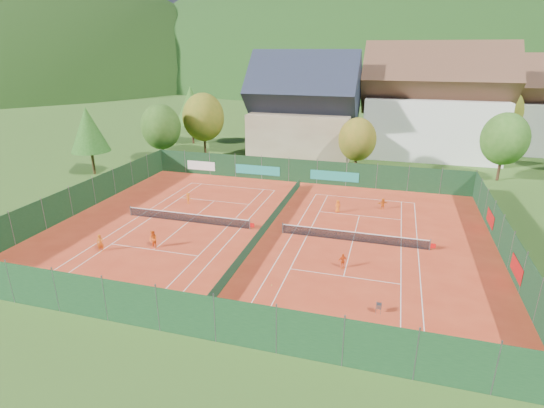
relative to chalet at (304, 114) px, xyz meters
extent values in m
plane|color=#2D5219|center=(3.00, -30.00, -6.64)|extent=(600.00, 600.00, 0.00)
cube|color=#BB351B|center=(3.00, -30.00, -6.62)|extent=(40.00, 32.00, 0.01)
cube|color=white|center=(-5.00, -18.12, -6.61)|extent=(10.97, 0.06, 0.00)
cube|color=white|center=(-5.00, -41.88, -6.61)|extent=(10.97, 0.06, 0.00)
cube|color=white|center=(-10.48, -30.00, -6.61)|extent=(0.06, 23.77, 0.00)
cube|color=white|center=(0.49, -30.00, -6.61)|extent=(0.06, 23.77, 0.00)
cube|color=white|center=(-9.12, -30.00, -6.61)|extent=(0.06, 23.77, 0.00)
cube|color=white|center=(-0.88, -30.00, -6.61)|extent=(0.06, 23.77, 0.00)
cube|color=white|center=(-5.00, -23.60, -6.61)|extent=(8.23, 0.06, 0.00)
cube|color=white|center=(-5.00, -36.40, -6.61)|extent=(8.23, 0.06, 0.00)
cube|color=white|center=(-5.00, -30.00, -6.61)|extent=(0.06, 12.80, 0.00)
cube|color=white|center=(11.00, -18.12, -6.61)|extent=(10.97, 0.06, 0.00)
cube|color=white|center=(11.00, -41.88, -6.61)|extent=(10.97, 0.06, 0.00)
cube|color=white|center=(5.51, -30.00, -6.61)|extent=(0.06, 23.77, 0.00)
cube|color=white|center=(16.48, -30.00, -6.61)|extent=(0.06, 23.77, 0.00)
cube|color=white|center=(6.88, -30.00, -6.61)|extent=(0.06, 23.77, 0.00)
cube|color=white|center=(15.12, -30.00, -6.61)|extent=(0.06, 23.77, 0.00)
cube|color=white|center=(11.00, -23.60, -6.61)|extent=(8.23, 0.06, 0.00)
cube|color=white|center=(11.00, -36.40, -6.61)|extent=(8.23, 0.06, 0.00)
cube|color=white|center=(11.00, -30.00, -6.61)|extent=(0.06, 12.80, 0.00)
cylinder|color=#59595B|center=(-11.40, -30.00, -6.11)|extent=(0.10, 0.10, 1.02)
cylinder|color=#59595B|center=(1.40, -30.00, -6.11)|extent=(0.10, 0.10, 1.02)
cube|color=black|center=(-5.00, -30.00, -6.16)|extent=(12.80, 0.02, 0.86)
cube|color=white|center=(-5.00, -30.00, -5.73)|extent=(12.80, 0.04, 0.06)
cube|color=red|center=(1.65, -30.00, -6.17)|extent=(0.40, 0.04, 0.40)
cylinder|color=#59595B|center=(4.60, -30.00, -6.11)|extent=(0.10, 0.10, 1.02)
cylinder|color=#59595B|center=(17.40, -30.00, -6.11)|extent=(0.10, 0.10, 1.02)
cube|color=black|center=(11.00, -30.00, -6.16)|extent=(12.80, 0.02, 0.86)
cube|color=white|center=(11.00, -30.00, -5.73)|extent=(12.80, 0.04, 0.06)
cube|color=red|center=(17.65, -30.00, -6.17)|extent=(0.40, 0.04, 0.40)
cube|color=#143923|center=(3.00, -30.00, -6.12)|extent=(0.03, 28.80, 1.00)
cube|color=#123319|center=(3.00, -14.00, -5.12)|extent=(40.00, 0.04, 3.00)
cube|color=teal|center=(-3.00, -14.06, -5.42)|extent=(6.00, 0.03, 1.20)
cube|color=teal|center=(7.00, -14.06, -5.42)|extent=(6.00, 0.03, 1.20)
cube|color=silver|center=(-11.00, -14.06, -5.42)|extent=(4.00, 0.03, 1.20)
cube|color=#153C1D|center=(3.00, -46.00, -5.12)|extent=(40.00, 0.04, 3.00)
cube|color=#123418|center=(-17.00, -30.00, -5.12)|extent=(0.04, 32.00, 3.00)
cube|color=#14371E|center=(23.00, -30.00, -5.12)|extent=(0.04, 32.00, 3.00)
cube|color=#B21414|center=(22.94, -34.00, -5.42)|extent=(0.03, 3.00, 1.20)
cube|color=#B21414|center=(22.94, -24.00, -5.42)|extent=(0.03, 3.00, 1.20)
cube|color=tan|center=(0.00, 0.00, -3.12)|extent=(15.00, 12.00, 7.00)
cube|color=#1E2333|center=(0.00, 0.00, 3.38)|extent=(16.20, 12.00, 12.00)
cube|color=silver|center=(19.00, 6.00, -2.12)|extent=(20.00, 11.00, 9.00)
cube|color=brown|center=(19.00, 6.00, 5.13)|extent=(21.60, 11.00, 11.00)
cube|color=silver|center=(33.00, 14.00, -2.62)|extent=(16.00, 10.00, 8.00)
cube|color=brown|center=(33.00, 14.00, 3.88)|extent=(17.28, 10.00, 10.00)
cylinder|color=#462D19|center=(-19.00, -10.00, -5.22)|extent=(0.36, 0.36, 2.80)
ellipsoid|color=#2A5217|center=(-19.00, -10.00, -1.22)|extent=(5.72, 5.72, 6.58)
cylinder|color=#492B1A|center=(-15.00, -4.00, -5.05)|extent=(0.36, 0.36, 3.15)
ellipsoid|color=olive|center=(-15.00, -4.00, -0.55)|extent=(6.44, 6.44, 7.40)
cylinder|color=#422617|center=(-21.00, 4.00, -4.87)|extent=(0.36, 0.36, 3.50)
cone|color=#295B1A|center=(-21.00, 4.00, 0.13)|extent=(5.60, 5.60, 6.50)
cylinder|color=#422C17|center=(9.00, -8.00, -5.40)|extent=(0.36, 0.36, 2.45)
ellipsoid|color=olive|center=(9.00, -8.00, -1.90)|extent=(5.01, 5.01, 5.76)
cylinder|color=#492C1A|center=(27.00, -6.00, -5.22)|extent=(0.36, 0.36, 2.80)
ellipsoid|color=#2E5D1A|center=(27.00, -6.00, -1.22)|extent=(5.72, 5.72, 6.58)
cylinder|color=#463119|center=(-25.00, -18.00, -5.05)|extent=(0.36, 0.36, 3.15)
cone|color=#215518|center=(-25.00, -18.00, -0.55)|extent=(5.04, 5.04, 5.85)
cylinder|color=#422817|center=(29.00, 10.00, -4.87)|extent=(0.36, 0.36, 3.50)
ellipsoid|color=olive|center=(29.00, 10.00, 0.13)|extent=(7.15, 7.15, 8.22)
ellipsoid|color=black|center=(13.00, 270.00, -48.97)|extent=(440.00, 440.00, 242.00)
cylinder|color=slate|center=(13.57, -40.67, -6.22)|extent=(0.02, 0.02, 0.80)
cylinder|color=slate|center=(13.87, -40.67, -6.22)|extent=(0.02, 0.02, 0.80)
cylinder|color=slate|center=(13.57, -40.37, -6.22)|extent=(0.02, 0.02, 0.80)
cylinder|color=slate|center=(13.87, -40.37, -6.22)|extent=(0.02, 0.02, 0.80)
cube|color=slate|center=(13.72, -40.52, -6.07)|extent=(0.34, 0.34, 0.30)
ellipsoid|color=#CCD833|center=(13.72, -40.52, -6.04)|extent=(0.28, 0.28, 0.16)
sphere|color=#CCD833|center=(-8.99, -38.14, -6.59)|extent=(0.07, 0.07, 0.07)
sphere|color=#CCD833|center=(6.20, -39.14, -6.59)|extent=(0.07, 0.07, 0.07)
sphere|color=#CCD833|center=(3.51, -23.08, -6.59)|extent=(0.07, 0.07, 0.07)
sphere|color=#CCD833|center=(0.20, -22.45, -6.59)|extent=(0.07, 0.07, 0.07)
imported|color=#D05A12|center=(-9.06, -37.85, -5.86)|extent=(0.66, 0.58, 1.52)
imported|color=orange|center=(-5.16, -36.05, -5.84)|extent=(0.90, 0.78, 1.57)
imported|color=#D45F12|center=(-7.36, -25.19, -6.00)|extent=(0.85, 0.54, 1.26)
imported|color=#EB5014|center=(10.73, -35.15, -6.00)|extent=(0.79, 0.62, 1.25)
imported|color=orange|center=(8.71, -23.26, -5.95)|extent=(0.78, 0.70, 1.34)
imported|color=orange|center=(13.17, -21.00, -6.01)|extent=(1.17, 0.85, 1.22)
camera|label=1|loc=(13.60, -64.64, 9.30)|focal=28.00mm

